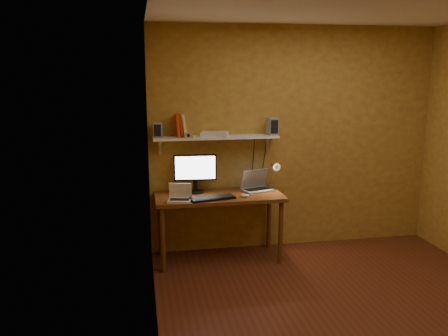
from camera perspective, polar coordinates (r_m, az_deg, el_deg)
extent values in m
cube|color=#5B2517|center=(4.62, 14.48, -15.88)|extent=(3.40, 3.20, 0.02)
cube|color=silver|center=(4.13, 16.45, 18.35)|extent=(3.40, 3.20, 0.02)
cube|color=#B69337|center=(5.65, 8.39, 3.50)|extent=(3.40, 0.02, 2.60)
cube|color=#B69337|center=(3.78, -8.72, -0.67)|extent=(0.02, 3.20, 2.60)
cube|color=brown|center=(5.22, -0.58, -3.46)|extent=(1.40, 0.60, 0.04)
cylinder|color=brown|center=(5.05, -7.37, -8.59)|extent=(0.05, 0.05, 0.71)
cylinder|color=brown|center=(5.26, 6.83, -7.73)|extent=(0.05, 0.05, 0.71)
cylinder|color=brown|center=(5.50, -7.64, -6.86)|extent=(0.05, 0.05, 0.71)
cylinder|color=brown|center=(5.69, 5.41, -6.15)|extent=(0.05, 0.05, 0.71)
cube|color=silver|center=(5.28, -0.95, 3.72)|extent=(1.40, 0.25, 0.02)
cube|color=silver|center=(5.34, -7.72, 2.59)|extent=(0.03, 0.03, 0.18)
cube|color=silver|center=(5.53, 5.23, 2.98)|extent=(0.03, 0.03, 0.18)
cylinder|color=black|center=(5.33, -3.47, -2.86)|extent=(0.22, 0.22, 0.01)
cube|color=black|center=(5.31, -3.48, -2.07)|extent=(0.05, 0.04, 0.15)
cube|color=black|center=(5.27, -3.50, 0.06)|extent=(0.48, 0.06, 0.29)
cube|color=white|center=(5.25, -3.48, 0.03)|extent=(0.44, 0.03, 0.26)
cube|color=gray|center=(5.40, 4.03, -2.65)|extent=(0.38, 0.31, 0.02)
cube|color=black|center=(5.39, 4.04, -2.54)|extent=(0.30, 0.20, 0.00)
cube|color=gray|center=(5.43, 3.64, -1.26)|extent=(0.34, 0.17, 0.22)
cube|color=#112138|center=(5.43, 3.64, -1.26)|extent=(0.29, 0.14, 0.19)
cube|color=white|center=(4.98, -5.36, -3.91)|extent=(0.27, 0.21, 0.02)
cube|color=black|center=(4.98, -5.36, -3.79)|extent=(0.22, 0.13, 0.00)
cube|color=white|center=(5.03, -5.27, -2.70)|extent=(0.24, 0.09, 0.16)
cube|color=black|center=(5.03, -5.27, -2.70)|extent=(0.21, 0.07, 0.14)
cube|color=black|center=(5.04, -1.38, -3.64)|extent=(0.50, 0.25, 0.03)
ellipsoid|color=white|center=(5.14, 2.54, -3.32)|extent=(0.10, 0.08, 0.03)
cube|color=silver|center=(5.59, 5.69, -2.38)|extent=(0.05, 0.06, 0.08)
cylinder|color=silver|center=(5.56, 5.72, -0.88)|extent=(0.02, 0.02, 0.28)
cylinder|color=silver|center=(5.45, 5.98, 0.37)|extent=(0.01, 0.16, 0.01)
cone|color=silver|center=(5.38, 6.21, 0.20)|extent=(0.09, 0.09, 0.09)
sphere|color=#FFE0A5|center=(5.36, 6.27, 0.16)|extent=(0.04, 0.04, 0.04)
cube|color=gray|center=(5.21, -7.95, 4.56)|extent=(0.11, 0.11, 0.17)
cube|color=gray|center=(5.39, 5.83, 5.02)|extent=(0.13, 0.13, 0.20)
cube|color=red|center=(5.24, -5.63, 5.09)|extent=(0.05, 0.17, 0.25)
cube|color=#863209|center=(5.24, -5.25, 5.10)|extent=(0.06, 0.17, 0.25)
cube|color=beige|center=(5.24, -4.88, 5.11)|extent=(0.07, 0.17, 0.25)
cube|color=silver|center=(5.16, -4.28, 3.96)|extent=(0.10, 0.05, 0.06)
cylinder|color=black|center=(5.14, -4.26, 3.93)|extent=(0.04, 0.03, 0.03)
cube|color=white|center=(5.27, -1.13, 4.10)|extent=(0.34, 0.28, 0.05)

